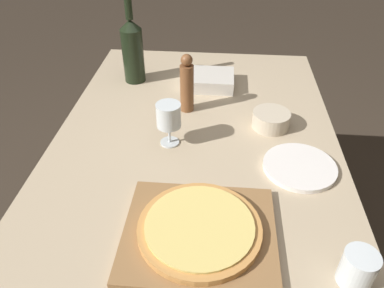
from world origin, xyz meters
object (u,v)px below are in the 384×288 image
(pizza, at_px, (200,228))
(wine_bottle, at_px, (133,50))
(small_bowl, at_px, (271,120))
(pepper_mill, at_px, (187,85))
(wine_glass, at_px, (169,117))

(pizza, bearing_deg, wine_bottle, 112.28)
(wine_bottle, bearing_deg, small_bowl, -29.24)
(pepper_mill, height_order, small_bowl, pepper_mill)
(pizza, relative_size, wine_glass, 2.07)
(pizza, bearing_deg, small_bowl, 66.96)
(pizza, xyz_separation_m, small_bowl, (0.21, 0.48, -0.00))
(wine_glass, distance_m, small_bowl, 0.36)
(wine_bottle, xyz_separation_m, pepper_mill, (0.23, -0.21, -0.03))
(wine_glass, bearing_deg, small_bowl, 20.34)
(wine_bottle, relative_size, pepper_mill, 1.55)
(wine_bottle, height_order, pepper_mill, wine_bottle)
(pizza, distance_m, wine_glass, 0.39)
(small_bowl, bearing_deg, wine_glass, -159.66)
(wine_bottle, xyz_separation_m, wine_glass, (0.20, -0.41, -0.03))
(pizza, height_order, pepper_mill, pepper_mill)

